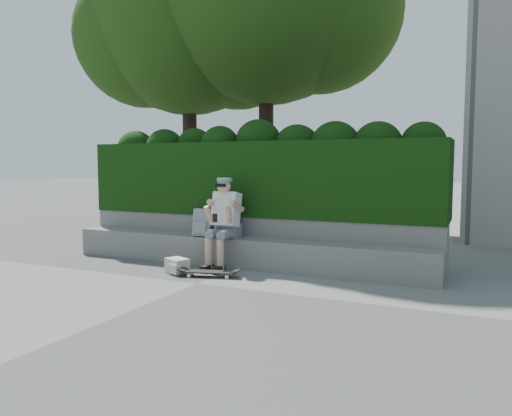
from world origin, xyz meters
The scene contains 9 objects.
ground centered at (0.00, 0.00, 0.00)m, with size 80.00×80.00×0.00m, color slate.
bench_ledge centered at (0.00, 1.25, 0.23)m, with size 6.00×0.45×0.45m, color gray.
planter_wall centered at (0.00, 1.73, 0.38)m, with size 6.00×0.50×0.75m, color gray.
hedge centered at (0.00, 1.95, 1.35)m, with size 6.00×1.00×1.20m, color black.
tree_right centered at (-3.71, 5.69, 5.33)m, with size 4.93×4.93×7.81m.
person centered at (-0.17, 1.07, 0.75)m, with size 0.40×0.76×1.38m.
skateboard centered at (-0.06, 0.42, 0.07)m, with size 0.80×0.41×0.08m.
backpack_plaid centered at (-0.59, 1.15, 0.67)m, with size 0.30×0.16×0.43m, color #A7A7AC.
backpack_ground centered at (-0.62, 0.45, 0.11)m, with size 0.33×0.23×0.21m, color silver.
Camera 1 is at (3.47, -5.60, 1.59)m, focal length 35.00 mm.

